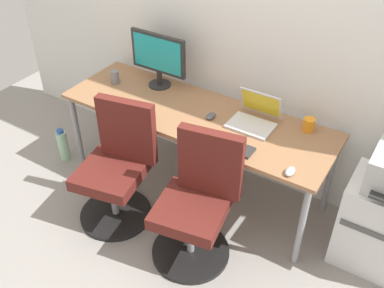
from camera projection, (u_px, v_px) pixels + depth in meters
The scene contains 15 objects.
ground_plane at pixel (195, 186), 3.63m from camera, with size 5.28×5.28×0.00m, color gray.
back_wall at pixel (227, 17), 3.13m from camera, with size 4.40×0.04×2.60m, color white.
desk at pixel (196, 119), 3.23m from camera, with size 2.05×0.67×0.72m.
office_chair_left at pixel (117, 169), 3.15m from camera, with size 0.54×0.54×0.94m.
office_chair_right at pixel (197, 205), 2.86m from camera, with size 0.54×0.54×0.94m.
side_cabinet at pixel (384, 226), 2.84m from camera, with size 0.54×0.41×0.65m.
water_bottle_on_floor at pixel (63, 145), 3.83m from camera, with size 0.09×0.09×0.31m.
desktop_monitor at pixel (158, 57), 3.37m from camera, with size 0.48×0.18×0.43m.
open_laptop at pixel (255, 116), 3.07m from camera, with size 0.31×0.29×0.22m.
keyboard_by_monitor at pixel (125, 110), 3.21m from camera, with size 0.34×0.12×0.02m, color #B7B7B7.
keyboard_by_laptop at pixel (229, 145), 2.88m from camera, with size 0.34×0.12×0.02m, color #2D2D2D.
mouse_by_monitor at pixel (211, 116), 3.14m from camera, with size 0.06×0.10×0.03m, color #515156.
mouse_by_laptop at pixel (290, 171), 2.66m from camera, with size 0.06×0.10×0.03m, color #B7B7B7.
coffee_mug at pixel (309, 125), 3.00m from camera, with size 0.08×0.08×0.09m, color orange.
pen_cup at pixel (115, 77), 3.52m from camera, with size 0.07×0.07×0.10m, color slate.
Camera 1 is at (1.41, -2.29, 2.46)m, focal length 41.23 mm.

